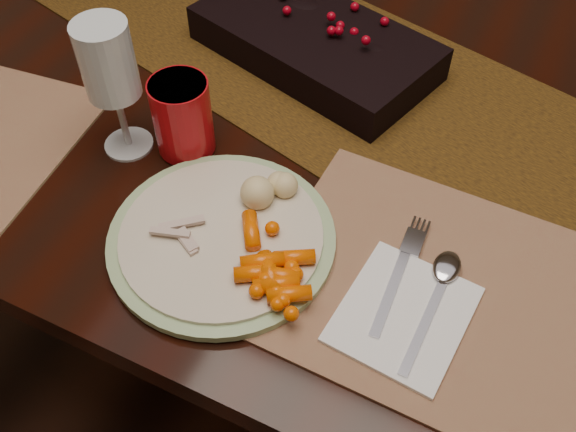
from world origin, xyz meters
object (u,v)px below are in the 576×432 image
at_px(dining_table, 348,252).
at_px(red_cup, 182,117).
at_px(centerpiece, 315,38).
at_px(turkey_shreds, 186,230).
at_px(napkin, 404,314).
at_px(mashed_potatoes, 275,189).
at_px(placemat_main, 455,297).
at_px(baby_carrots, 270,261).
at_px(dinner_plate, 222,237).
at_px(wine_glass, 115,90).

bearing_deg(dining_table, red_cup, -133.39).
bearing_deg(centerpiece, turkey_shreds, -88.31).
height_order(napkin, red_cup, red_cup).
height_order(mashed_potatoes, turkey_shreds, mashed_potatoes).
height_order(centerpiece, placemat_main, centerpiece).
xyz_separation_m(dining_table, napkin, (0.17, -0.32, 0.38)).
height_order(baby_carrots, turkey_shreds, baby_carrots).
relative_size(dinner_plate, napkin, 1.79).
relative_size(dinner_plate, mashed_potatoes, 3.74).
bearing_deg(napkin, baby_carrots, -170.28).
xyz_separation_m(dinner_plate, wine_glass, (-0.20, 0.09, 0.09)).
distance_m(centerpiece, dinner_plate, 0.39).
relative_size(placemat_main, turkey_shreds, 5.91).
height_order(dinner_plate, red_cup, red_cup).
xyz_separation_m(dining_table, turkey_shreds, (-0.10, -0.34, 0.40)).
bearing_deg(dinner_plate, dining_table, 78.95).
xyz_separation_m(dining_table, placemat_main, (0.22, -0.27, 0.38)).
distance_m(dinner_plate, red_cup, 0.18).
distance_m(mashed_potatoes, turkey_shreds, 0.12).
height_order(dinner_plate, wine_glass, wine_glass).
height_order(dinner_plate, mashed_potatoes, mashed_potatoes).
bearing_deg(red_cup, centerpiece, 73.61).
bearing_deg(turkey_shreds, baby_carrots, 1.19).
bearing_deg(dining_table, centerpiece, 151.31).
bearing_deg(dining_table, dinner_plate, -101.05).
bearing_deg(centerpiece, red_cup, -106.39).
distance_m(turkey_shreds, napkin, 0.27).
height_order(dining_table, baby_carrots, baby_carrots).
distance_m(centerpiece, placemat_main, 0.47).
relative_size(centerpiece, turkey_shreds, 5.09).
relative_size(placemat_main, baby_carrots, 4.43).
height_order(dining_table, mashed_potatoes, mashed_potatoes).
distance_m(placemat_main, turkey_shreds, 0.32).
xyz_separation_m(mashed_potatoes, red_cup, (-0.16, 0.05, 0.02)).
height_order(baby_carrots, mashed_potatoes, mashed_potatoes).
distance_m(placemat_main, mashed_potatoes, 0.25).
xyz_separation_m(dining_table, centerpiece, (-0.11, 0.06, 0.42)).
distance_m(placemat_main, baby_carrots, 0.22).
relative_size(napkin, red_cup, 1.43).
relative_size(dining_table, napkin, 11.69).
height_order(centerpiece, mashed_potatoes, centerpiece).
height_order(dinner_plate, baby_carrots, baby_carrots).
xyz_separation_m(dinner_plate, baby_carrots, (0.07, -0.02, 0.02)).
bearing_deg(centerpiece, napkin, -53.84).
distance_m(placemat_main, napkin, 0.07).
distance_m(dining_table, dinner_plate, 0.51).
bearing_deg(dinner_plate, placemat_main, 9.58).
relative_size(baby_carrots, red_cup, 0.90).
height_order(centerpiece, wine_glass, wine_glass).
xyz_separation_m(napkin, red_cup, (-0.36, 0.13, 0.05)).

